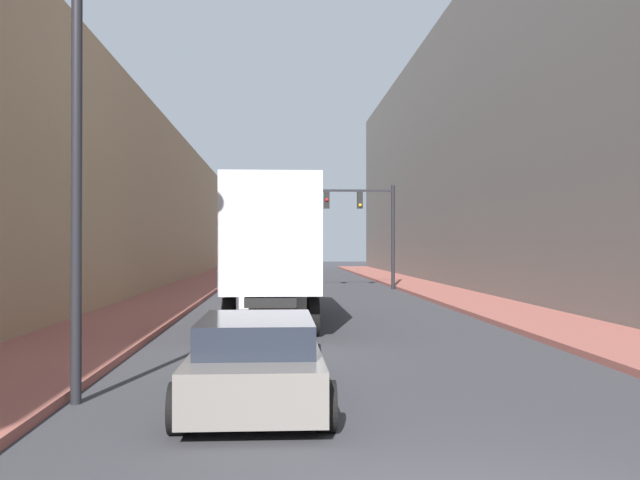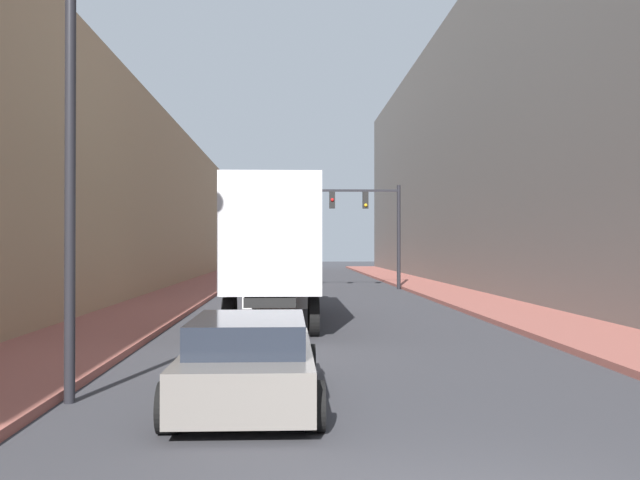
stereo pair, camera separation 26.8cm
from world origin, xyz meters
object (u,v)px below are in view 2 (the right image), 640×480
semi_truck (275,246)px  sedan_car (249,361)px  traffic_signal_gantry (360,214)px  street_lamp (70,61)px

semi_truck → sedan_car: (-0.12, -12.21, -1.69)m
traffic_signal_gantry → street_lamp: 28.17m
sedan_car → street_lamp: street_lamp is taller
sedan_car → street_lamp: size_ratio=0.57×
sedan_car → semi_truck: bearing=89.4°
semi_truck → street_lamp: size_ratio=1.42×
semi_truck → sedan_car: semi_truck is taller
traffic_signal_gantry → street_lamp: size_ratio=0.90×
sedan_car → traffic_signal_gantry: traffic_signal_gantry is taller
semi_truck → sedan_car: 12.33m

